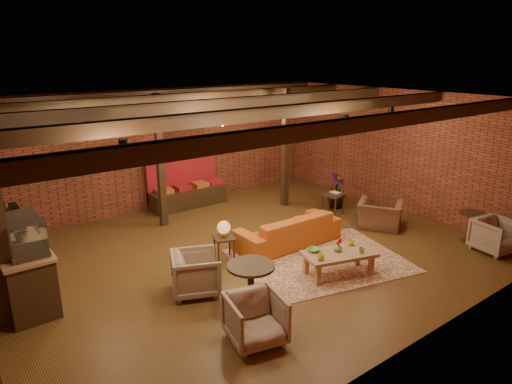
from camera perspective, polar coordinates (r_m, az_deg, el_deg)
floor at (r=9.74m, az=-1.35°, el=-7.77°), size 10.00×10.00×0.00m
ceiling at (r=8.89m, az=-1.50°, el=11.31°), size 10.00×8.00×0.02m
wall_back at (r=12.57m, az=-12.18°, el=5.23°), size 10.00×0.02×3.20m
wall_front at (r=6.55m, az=19.61°, el=-6.29°), size 10.00×0.02×3.20m
wall_right at (r=12.69m, az=17.30°, el=4.95°), size 0.02×8.00×3.20m
ceiling_beams at (r=8.90m, az=-1.49°, el=10.54°), size 9.80×6.40×0.22m
ceiling_pipe at (r=10.27m, az=-6.78°, el=10.00°), size 9.60×0.12×0.12m
post_left at (r=11.08m, az=-11.88°, el=3.69°), size 0.16×0.16×3.20m
post_right at (r=12.41m, az=3.70°, el=5.43°), size 0.16×0.16×3.20m
service_counter at (r=8.89m, az=-27.69°, el=-6.73°), size 0.80×2.50×1.60m
plant_counter at (r=8.94m, az=-27.66°, el=-3.69°), size 0.35×0.39×0.30m
banquette at (r=12.70m, az=-8.57°, el=0.43°), size 2.10×0.70×1.00m
service_sign at (r=11.92m, az=-7.90°, el=8.49°), size 0.86×0.06×0.30m
ceiling_spotlights at (r=8.93m, az=-1.48°, el=9.14°), size 6.40×4.40×0.28m
rug at (r=9.53m, az=7.90°, el=-8.48°), size 3.85×3.28×0.01m
sofa at (r=10.10m, az=3.98°, el=-4.72°), size 2.42×0.98×0.70m
coffee_table at (r=8.86m, az=10.23°, el=-7.74°), size 1.50×1.03×0.72m
side_table_lamp at (r=9.26m, az=-4.04°, el=-4.82°), size 0.51×0.51×0.85m
round_table_left at (r=7.54m, az=-0.63°, el=-10.90°), size 0.79×0.79×0.82m
armchair_a at (r=8.18m, az=-7.54°, el=-9.79°), size 1.01×1.04×0.83m
armchair_b at (r=6.87m, az=-0.06°, el=-15.36°), size 0.93×0.89×0.80m
armchair_right at (r=11.42m, az=15.29°, el=-2.20°), size 1.09×1.21×0.88m
side_table_book at (r=12.03m, az=9.58°, el=-0.40°), size 0.62×0.62×0.60m
round_table_right at (r=11.23m, az=25.31°, el=-3.48°), size 0.59×0.59×0.69m
armchair_far at (r=10.96m, az=27.77°, el=-4.68°), size 0.88×0.84×0.80m
plant_tall at (r=12.40m, az=10.26°, el=4.35°), size 2.11×2.11×2.85m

